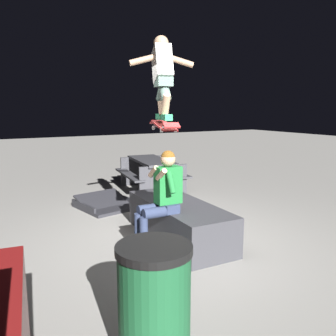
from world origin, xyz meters
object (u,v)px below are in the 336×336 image
ledge_box_main (179,221)px  person_sitting_on_ledge (161,196)px  kicker_ramp (107,205)px  skateboard (164,125)px  trash_bin (154,306)px  picnic_table_back (152,170)px  skater_airborne (163,74)px

ledge_box_main → person_sitting_on_ledge: size_ratio=1.48×
ledge_box_main → kicker_ramp: size_ratio=1.76×
ledge_box_main → kicker_ramp: bearing=10.9°
person_sitting_on_ledge → skateboard: skateboard is taller
ledge_box_main → trash_bin: size_ratio=2.14×
kicker_ramp → picnic_table_back: picnic_table_back is taller
ledge_box_main → skater_airborne: skater_airborne is taller
skater_airborne → picnic_table_back: (3.05, -1.34, -1.90)m
person_sitting_on_ledge → picnic_table_back: 3.62m
ledge_box_main → skater_airborne: bearing=101.0°
ledge_box_main → picnic_table_back: picnic_table_back is taller
person_sitting_on_ledge → skater_airborne: 1.64m
picnic_table_back → trash_bin: 5.73m
skater_airborne → kicker_ramp: 3.18m
ledge_box_main → skateboard: (-0.11, 0.31, 1.43)m
ledge_box_main → trash_bin: trash_bin is taller
skateboard → ledge_box_main: bearing=-70.3°
ledge_box_main → trash_bin: 2.63m
person_sitting_on_ledge → skateboard: size_ratio=1.34×
picnic_table_back → person_sitting_on_ledge: bearing=155.4°
kicker_ramp → skateboard: bearing=-177.7°
person_sitting_on_ledge → trash_bin: person_sitting_on_ledge is taller
skater_airborne → skateboard: bearing=164.1°
kicker_ramp → person_sitting_on_ledge: bearing=178.5°
ledge_box_main → picnic_table_back: bearing=-19.2°
kicker_ramp → trash_bin: trash_bin is taller
person_sitting_on_ledge → trash_bin: (-1.85, 1.04, -0.30)m
ledge_box_main → skater_airborne: 2.14m
skater_airborne → picnic_table_back: 3.83m
person_sitting_on_ledge → kicker_ramp: person_sitting_on_ledge is taller
ledge_box_main → picnic_table_back: size_ratio=1.11×
skateboard → trash_bin: skateboard is taller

